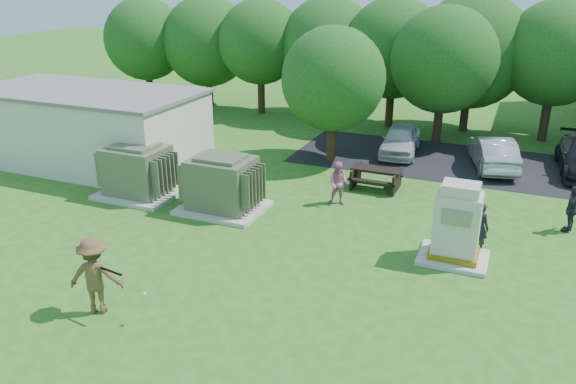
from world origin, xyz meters
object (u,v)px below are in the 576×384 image
at_px(person_at_picnic, 339,184).
at_px(picnic_table, 376,176).
at_px(batter, 95,276).
at_px(transformer_right, 222,185).
at_px(person_walking_right, 572,209).
at_px(transformer_left, 138,172).
at_px(car_silver_a, 493,152).
at_px(generator_cabinet, 457,227).
at_px(person_by_generator, 480,227).
at_px(car_white, 400,140).

bearing_deg(person_at_picnic, picnic_table, 61.62).
bearing_deg(batter, picnic_table, -132.77).
bearing_deg(transformer_right, person_walking_right, 13.94).
height_order(transformer_left, car_silver_a, transformer_left).
bearing_deg(generator_cabinet, person_at_picnic, 148.38).
xyz_separation_m(person_by_generator, car_white, (-4.43, 9.06, -0.11)).
relative_size(generator_cabinet, person_at_picnic, 1.49).
xyz_separation_m(transformer_right, person_at_picnic, (3.74, 2.13, -0.14)).
height_order(picnic_table, person_at_picnic, person_at_picnic).
distance_m(transformer_left, batter, 8.11).
bearing_deg(transformer_left, batter, -60.50).
bearing_deg(person_at_picnic, generator_cabinet, -38.61).
bearing_deg(transformer_right, batter, -87.61).
xyz_separation_m(car_white, car_silver_a, (4.21, -0.49, 0.02)).
height_order(transformer_left, generator_cabinet, generator_cabinet).
bearing_deg(person_at_picnic, car_white, 76.98).
bearing_deg(batter, person_by_generator, -161.77).
distance_m(generator_cabinet, person_at_picnic, 5.38).
bearing_deg(generator_cabinet, person_walking_right, 47.29).
height_order(transformer_right, person_walking_right, transformer_right).
relative_size(person_walking_right, car_white, 0.40).
bearing_deg(person_walking_right, person_at_picnic, -64.10).
bearing_deg(person_walking_right, person_by_generator, -25.22).
bearing_deg(person_by_generator, batter, 70.43).
distance_m(transformer_left, car_silver_a, 15.23).
height_order(batter, car_white, batter).
distance_m(picnic_table, car_white, 4.98).
relative_size(transformer_right, person_at_picnic, 1.81).
xyz_separation_m(generator_cabinet, person_at_picnic, (-4.58, 2.82, -0.25)).
distance_m(person_at_picnic, person_walking_right, 7.91).
relative_size(batter, car_silver_a, 0.48).
height_order(generator_cabinet, person_by_generator, generator_cabinet).
xyz_separation_m(picnic_table, car_silver_a, (4.11, 4.49, 0.19)).
bearing_deg(transformer_right, person_by_generator, 1.64).
xyz_separation_m(picnic_table, car_white, (-0.10, 4.98, 0.17)).
height_order(person_at_picnic, person_walking_right, person_at_picnic).
height_order(generator_cabinet, picnic_table, generator_cabinet).
height_order(batter, person_at_picnic, batter).
bearing_deg(person_at_picnic, transformer_left, -171.03).
bearing_deg(generator_cabinet, picnic_table, 126.47).
relative_size(generator_cabinet, person_by_generator, 1.54).
bearing_deg(person_by_generator, car_white, -33.79).
relative_size(transformer_left, car_silver_a, 0.69).
relative_size(batter, person_by_generator, 1.30).
relative_size(generator_cabinet, car_silver_a, 0.57).
bearing_deg(car_white, transformer_right, -120.58).
distance_m(batter, person_at_picnic, 9.82).
distance_m(batter, car_silver_a, 17.97).
bearing_deg(picnic_table, batter, -110.71).
relative_size(picnic_table, car_white, 0.48).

